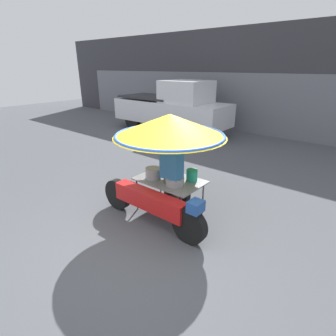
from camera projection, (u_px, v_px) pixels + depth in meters
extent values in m
plane|color=#4C4F54|center=(145.00, 240.00, 4.28)|extent=(36.00, 36.00, 0.00)
cube|color=#38383D|center=(308.00, 82.00, 10.11)|extent=(28.00, 2.00, 4.14)
cube|color=slate|center=(297.00, 108.00, 9.69)|extent=(23.80, 0.06, 2.40)
cylinder|color=black|center=(189.00, 226.00, 4.14)|extent=(0.61, 0.14, 0.61)
cylinder|color=black|center=(118.00, 194.00, 5.15)|extent=(0.61, 0.14, 0.61)
cube|color=red|center=(149.00, 200.00, 4.59)|extent=(1.52, 0.24, 0.32)
cube|color=#234C93|center=(196.00, 207.00, 3.94)|extent=(0.20, 0.24, 0.18)
cylinder|color=black|center=(177.00, 194.00, 5.24)|extent=(0.55, 0.14, 0.55)
cylinder|color=#515156|center=(181.00, 212.00, 4.47)|extent=(0.03, 0.03, 0.65)
cylinder|color=#515156|center=(203.00, 198.00, 4.98)|extent=(0.03, 0.03, 0.65)
cylinder|color=#515156|center=(137.00, 194.00, 5.10)|extent=(0.03, 0.03, 0.65)
cylinder|color=#515156|center=(161.00, 183.00, 5.61)|extent=(0.03, 0.03, 0.65)
cube|color=gray|center=(170.00, 180.00, 4.92)|extent=(1.25, 0.82, 0.02)
cylinder|color=#B2B2B7|center=(170.00, 159.00, 4.76)|extent=(0.03, 0.03, 0.83)
cone|color=yellow|center=(170.00, 125.00, 4.54)|extent=(2.00, 2.00, 0.39)
torus|color=blue|center=(170.00, 135.00, 4.61)|extent=(1.95, 1.95, 0.05)
cylinder|color=#939399|center=(153.00, 173.00, 4.94)|extent=(0.30, 0.30, 0.20)
cylinder|color=#939399|center=(175.00, 181.00, 4.67)|extent=(0.33, 0.33, 0.14)
cylinder|color=#B7B7BC|center=(173.00, 174.00, 5.06)|extent=(0.21, 0.21, 0.09)
cylinder|color=#1E936B|center=(192.00, 175.00, 4.84)|extent=(0.21, 0.21, 0.22)
cylinder|color=#4C473D|center=(168.00, 196.00, 4.88)|extent=(0.14, 0.14, 0.79)
cylinder|color=#4C473D|center=(175.00, 199.00, 4.78)|extent=(0.14, 0.14, 0.79)
cube|color=teal|center=(172.00, 163.00, 4.58)|extent=(0.38, 0.22, 0.59)
sphere|color=#A87A5B|center=(172.00, 140.00, 4.43)|extent=(0.21, 0.21, 0.21)
cylinder|color=black|center=(190.00, 130.00, 9.92)|extent=(0.77, 0.24, 0.77)
cylinder|color=black|center=(210.00, 124.00, 11.00)|extent=(0.77, 0.24, 0.77)
cylinder|color=black|center=(133.00, 120.00, 11.76)|extent=(0.77, 0.24, 0.77)
cylinder|color=black|center=(155.00, 116.00, 12.84)|extent=(0.77, 0.24, 0.77)
cube|color=silver|center=(170.00, 112.00, 11.21)|extent=(5.19, 1.77, 0.90)
cube|color=silver|center=(187.00, 92.00, 10.41)|extent=(1.76, 1.63, 0.85)
cube|color=#2D2D33|center=(152.00, 97.00, 11.63)|extent=(2.70, 1.70, 0.08)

